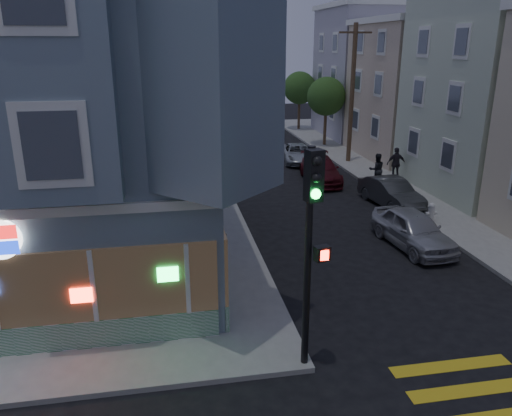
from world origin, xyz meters
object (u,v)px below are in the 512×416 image
object	(u,v)px
parked_car_a	(413,229)
fire_hydrant	(431,212)
street_tree_far	(300,88)
parked_car_c	(320,170)
utility_pole	(352,92)
parked_car_b	(391,193)
pedestrian_b	(396,164)
pedestrian_a	(377,170)
traffic_signal	(312,225)
parked_car_d	(298,154)
street_tree_near	(326,96)

from	to	relation	value
parked_car_a	fire_hydrant	size ratio (longest dim) A/B	4.96
street_tree_far	parked_car_c	size ratio (longest dim) A/B	1.07
utility_pole	parked_car_a	bearing A→B (deg)	-100.57
street_tree_far	fire_hydrant	distance (m)	26.76
street_tree_far	utility_pole	bearing A→B (deg)	-90.82
street_tree_far	parked_car_c	xyz separation A→B (m)	(-3.60, -18.41, -3.21)
street_tree_far	parked_car_b	bearing A→B (deg)	-93.64
utility_pole	pedestrian_b	bearing A→B (deg)	-79.17
pedestrian_a	traffic_signal	bearing A→B (deg)	64.97
street_tree_far	pedestrian_a	xyz separation A→B (m)	(-0.88, -20.30, -2.86)
utility_pole	pedestrian_b	xyz separation A→B (m)	(1.00, -5.23, -3.69)
parked_car_b	parked_car_d	distance (m)	10.61
pedestrian_a	parked_car_c	xyz separation A→B (m)	(-2.72, 1.90, -0.35)
utility_pole	parked_car_b	bearing A→B (deg)	-97.71
parked_car_d	pedestrian_b	bearing A→B (deg)	-48.00
pedestrian_a	parked_car_b	world-z (taller)	pedestrian_a
parked_car_a	parked_car_c	bearing A→B (deg)	88.47
parked_car_d	parked_car_b	bearing A→B (deg)	-72.73
utility_pole	street_tree_far	world-z (taller)	utility_pole
pedestrian_a	parked_car_c	size ratio (longest dim) A/B	0.37
traffic_signal	fire_hydrant	distance (m)	13.01
street_tree_near	parked_car_c	xyz separation A→B (m)	(-3.60, -10.41, -3.21)
parked_car_d	fire_hydrant	xyz separation A→B (m)	(2.70, -13.33, -0.00)
street_tree_far	traffic_signal	xyz separation A→B (m)	(-9.38, -35.84, -0.02)
parked_car_d	fire_hydrant	bearing A→B (deg)	-72.70
utility_pole	street_tree_near	xyz separation A→B (m)	(0.20, 6.00, -0.86)
parked_car_d	fire_hydrant	distance (m)	13.60
pedestrian_b	parked_car_d	bearing A→B (deg)	-49.71
parked_car_d	parked_car_c	bearing A→B (deg)	-84.15
parked_car_b	fire_hydrant	world-z (taller)	parked_car_b
utility_pole	street_tree_far	distance (m)	14.03
parked_car_a	parked_car_d	world-z (taller)	parked_car_a
pedestrian_a	street_tree_near	bearing A→B (deg)	-90.43
pedestrian_a	traffic_signal	size ratio (longest dim) A/B	0.33
pedestrian_b	parked_car_a	world-z (taller)	pedestrian_b
pedestrian_b	traffic_signal	xyz separation A→B (m)	(-10.18, -16.61, 2.80)
street_tree_near	pedestrian_a	bearing A→B (deg)	-94.08
pedestrian_a	fire_hydrant	size ratio (longest dim) A/B	2.07
street_tree_near	parked_car_c	size ratio (longest dim) A/B	1.07
parked_car_c	traffic_signal	bearing A→B (deg)	-100.92
utility_pole	street_tree_far	size ratio (longest dim) A/B	1.70
parked_car_b	street_tree_far	bearing A→B (deg)	78.84
street_tree_near	traffic_signal	distance (m)	29.38
parked_car_b	parked_car_d	bearing A→B (deg)	93.89
fire_hydrant	street_tree_far	bearing A→B (deg)	88.06
utility_pole	parked_car_a	size ratio (longest dim) A/B	2.03
pedestrian_b	fire_hydrant	world-z (taller)	pedestrian_b
utility_pole	parked_car_b	xyz separation A→B (m)	(-1.30, -9.61, -4.09)
pedestrian_b	parked_car_c	size ratio (longest dim) A/B	0.39
parked_car_b	traffic_signal	bearing A→B (deg)	-130.30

